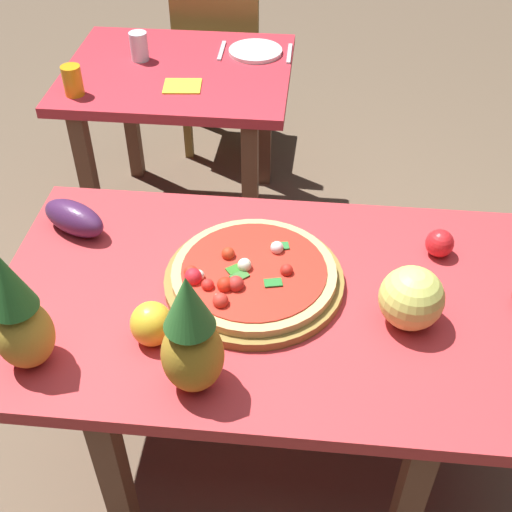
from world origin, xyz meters
TOP-DOWN VIEW (x-y plane):
  - ground_plane at (0.00, 0.00)m, footprint 10.00×10.00m
  - display_table at (0.00, 0.00)m, footprint 1.40×0.81m
  - background_table at (-0.48, 1.24)m, footprint 0.89×0.74m
  - dining_chair at (-0.40, 1.83)m, footprint 0.41×0.41m
  - pizza_board at (-0.05, 0.04)m, footprint 0.45×0.45m
  - pizza at (-0.06, 0.03)m, footprint 0.41×0.41m
  - pineapple_left at (-0.15, -0.28)m, footprint 0.13×0.13m
  - pineapple_right at (-0.52, -0.26)m, footprint 0.13×0.13m
  - melon at (0.33, -0.05)m, footprint 0.15×0.15m
  - bell_pepper at (-0.27, -0.17)m, footprint 0.10×0.10m
  - eggplant at (-0.57, 0.20)m, footprint 0.22×0.17m
  - tomato_by_bottle at (0.42, 0.20)m, footprint 0.08×0.08m
  - tomato_beside_pepper at (-0.62, -0.12)m, footprint 0.06×0.06m
  - drinking_glass_juice at (-0.81, 0.98)m, footprint 0.07×0.07m
  - drinking_glass_water at (-0.64, 1.30)m, footprint 0.07×0.07m
  - dinner_plate at (-0.19, 1.40)m, footprint 0.22×0.22m
  - fork_utensil at (-0.33, 1.40)m, footprint 0.02×0.18m
  - knife_utensil at (-0.05, 1.40)m, footprint 0.02×0.18m
  - napkin_folded at (-0.43, 1.08)m, footprint 0.15×0.13m

SIDE VIEW (x-z plane):
  - ground_plane at x=0.00m, z-range 0.00..0.00m
  - dining_chair at x=-0.40m, z-range 0.06..0.91m
  - background_table at x=-0.48m, z-range 0.25..0.99m
  - display_table at x=0.00m, z-range 0.28..1.02m
  - napkin_folded at x=-0.43m, z-range 0.74..0.74m
  - fork_utensil at x=-0.33m, z-range 0.74..0.75m
  - knife_utensil at x=-0.05m, z-range 0.74..0.75m
  - dinner_plate at x=-0.19m, z-range 0.74..0.75m
  - pizza_board at x=-0.05m, z-range 0.74..0.76m
  - tomato_beside_pepper at x=-0.62m, z-range 0.74..0.80m
  - tomato_by_bottle at x=0.42m, z-range 0.74..0.81m
  - pizza at x=-0.06m, z-range 0.75..0.81m
  - eggplant at x=-0.57m, z-range 0.74..0.83m
  - bell_pepper at x=-0.27m, z-range 0.73..0.84m
  - drinking_glass_juice at x=-0.81m, z-range 0.74..0.85m
  - drinking_glass_water at x=-0.64m, z-range 0.74..0.85m
  - melon at x=0.33m, z-range 0.74..0.89m
  - pineapple_left at x=-0.15m, z-range 0.72..1.04m
  - pineapple_right at x=-0.52m, z-range 0.72..1.04m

